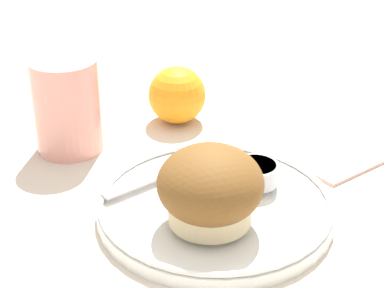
{
  "coord_description": "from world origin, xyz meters",
  "views": [
    {
      "loc": [
        -0.34,
        -0.41,
        0.37
      ],
      "look_at": [
        0.02,
        0.06,
        0.06
      ],
      "focal_mm": 60.0,
      "sensor_mm": 36.0,
      "label": 1
    }
  ],
  "objects_px": {
    "muffin": "(210,189)",
    "juice_glass": "(67,105)",
    "butter_knife": "(170,170)",
    "orange_fruit": "(177,95)"
  },
  "relations": [
    {
      "from": "muffin",
      "to": "juice_glass",
      "type": "bearing_deg",
      "value": 95.44
    },
    {
      "from": "muffin",
      "to": "butter_knife",
      "type": "distance_m",
      "value": 0.11
    },
    {
      "from": "muffin",
      "to": "butter_knife",
      "type": "bearing_deg",
      "value": 77.5
    },
    {
      "from": "butter_knife",
      "to": "orange_fruit",
      "type": "height_order",
      "value": "orange_fruit"
    },
    {
      "from": "muffin",
      "to": "butter_knife",
      "type": "xyz_separation_m",
      "value": [
        0.02,
        0.1,
        -0.03
      ]
    },
    {
      "from": "muffin",
      "to": "orange_fruit",
      "type": "bearing_deg",
      "value": 61.26
    },
    {
      "from": "juice_glass",
      "to": "orange_fruit",
      "type": "bearing_deg",
      "value": -6.5
    },
    {
      "from": "butter_knife",
      "to": "juice_glass",
      "type": "relative_size",
      "value": 1.45
    },
    {
      "from": "butter_knife",
      "to": "muffin",
      "type": "bearing_deg",
      "value": -103.5
    },
    {
      "from": "butter_knife",
      "to": "juice_glass",
      "type": "distance_m",
      "value": 0.16
    }
  ]
}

